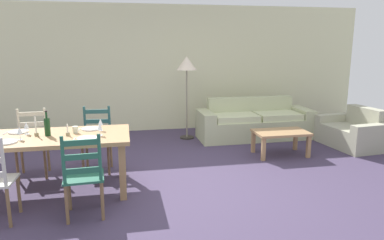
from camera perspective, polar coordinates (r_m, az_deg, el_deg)
The scene contains 25 objects.
ground_plane at distance 4.81m, azimuth -3.31°, elevation -10.67°, with size 9.60×9.60×0.02m, color #423751.
wall_far at distance 7.74m, azimuth -6.77°, elevation 8.30°, with size 9.60×0.16×2.70m, color beige.
dining_table at distance 4.71m, azimuth -21.82°, elevation -3.40°, with size 1.90×0.96×0.75m.
dining_chair_near_right at distance 3.97m, azimuth -17.25°, elevation -8.70°, with size 0.44×0.43×0.96m.
dining_chair_far_left at distance 5.52m, azimuth -24.56°, elevation -3.43°, with size 0.45×0.43×0.96m.
dining_chair_far_right at distance 5.39m, azimuth -15.21°, elevation -3.10°, with size 0.45×0.43×0.96m.
dinner_plate_near_left at distance 4.56m, azimuth -28.05°, elevation -3.21°, with size 0.24×0.24×0.02m, color white.
dinner_plate_near_right at distance 4.38m, azimuth -16.72°, elevation -2.87°, with size 0.24×0.24×0.02m, color white.
fork_near_right at distance 4.40m, azimuth -18.66°, elevation -3.01°, with size 0.02×0.17×0.01m, color silver.
dinner_plate_far_left at distance 5.03m, azimuth -26.43°, elevation -1.74°, with size 0.24×0.24×0.02m, color white.
fork_far_left at distance 5.07m, azimuth -28.06°, elevation -1.86°, with size 0.02×0.17×0.01m, color silver.
dinner_plate_far_right at distance 4.86m, azimuth -16.17°, elevation -1.37°, with size 0.24×0.24×0.02m, color white.
fork_far_right at distance 4.88m, azimuth -17.92°, elevation -1.51°, with size 0.02×0.17×0.01m, color silver.
wine_bottle at distance 4.68m, azimuth -22.53°, elevation -0.97°, with size 0.07×0.07×0.32m.
wine_glass_near_left at distance 4.60m, azimuth -26.29°, elevation -1.61°, with size 0.06×0.06×0.16m.
wine_glass_near_right at distance 4.47m, azimuth -14.80°, elevation -1.11°, with size 0.06×0.06×0.16m.
wine_glass_far_left at distance 4.85m, azimuth -25.39°, elevation -0.86°, with size 0.06×0.06×0.16m.
wine_glass_far_right at distance 4.73m, azimuth -14.70°, elevation -0.39°, with size 0.06×0.06×0.16m.
coffee_cup_primary at distance 4.70m, azimuth -18.47°, elevation -1.51°, with size 0.07×0.07×0.09m, color beige.
candle_tall at distance 4.73m, azimuth -24.06°, elevation -1.59°, with size 0.05×0.05×0.24m.
candle_short at distance 4.60m, azimuth -19.59°, elevation -1.95°, with size 0.05×0.05×0.15m.
couch at distance 7.24m, azimuth 9.99°, elevation -0.53°, with size 2.29×0.83×0.80m.
coffee_table at distance 6.15m, azimuth 14.26°, elevation -2.37°, with size 0.90×0.56×0.42m.
armchair_upholstered at distance 7.19m, azimuth 24.91°, elevation -1.92°, with size 0.92×1.24×0.72m.
standing_lamp at distance 6.89m, azimuth -0.88°, elevation 8.43°, with size 0.40×0.40×1.64m.
Camera 1 is at (-0.58, -4.40, 1.85)m, focal length 32.73 mm.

